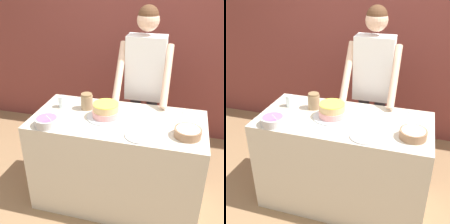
# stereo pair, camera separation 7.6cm
# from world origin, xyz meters

# --- Properties ---
(ground_plane) EXTENTS (14.00, 14.00, 0.00)m
(ground_plane) POSITION_xyz_m (0.00, 0.00, 0.00)
(ground_plane) COLOR #93704C
(wall_back) EXTENTS (10.00, 0.05, 2.60)m
(wall_back) POSITION_xyz_m (0.00, 1.80, 1.30)
(wall_back) COLOR brown
(wall_back) RESTS_ON ground_plane
(counter) EXTENTS (1.51, 0.73, 0.89)m
(counter) POSITION_xyz_m (0.00, 0.36, 0.45)
(counter) COLOR beige
(counter) RESTS_ON ground_plane
(person_baker) EXTENTS (0.52, 0.48, 1.77)m
(person_baker) POSITION_xyz_m (0.13, 0.97, 1.08)
(person_baker) COLOR #2D2D38
(person_baker) RESTS_ON ground_plane
(cake) EXTENTS (0.34, 0.34, 0.13)m
(cake) POSITION_xyz_m (-0.11, 0.37, 0.95)
(cake) COLOR silver
(cake) RESTS_ON counter
(frosting_bowl_purple) EXTENTS (0.20, 0.20, 0.13)m
(frosting_bowl_purple) POSITION_xyz_m (-0.54, 0.10, 0.93)
(frosting_bowl_purple) COLOR silver
(frosting_bowl_purple) RESTS_ON counter
(frosting_bowl_white) EXTENTS (0.21, 0.21, 0.20)m
(frosting_bowl_white) POSITION_xyz_m (0.59, 0.22, 0.93)
(frosting_bowl_white) COLOR #936B4C
(frosting_bowl_white) RESTS_ON counter
(drinking_glass) EXTENTS (0.07, 0.07, 0.11)m
(drinking_glass) POSITION_xyz_m (-0.56, 0.46, 0.95)
(drinking_glass) COLOR silver
(drinking_glass) RESTS_ON counter
(ceramic_plate) EXTENTS (0.24, 0.24, 0.01)m
(ceramic_plate) POSITION_xyz_m (0.23, 0.13, 0.90)
(ceramic_plate) COLOR silver
(ceramic_plate) RESTS_ON counter
(stoneware_jar) EXTENTS (0.11, 0.11, 0.15)m
(stoneware_jar) POSITION_xyz_m (-0.33, 0.49, 0.97)
(stoneware_jar) COLOR #9E7F5B
(stoneware_jar) RESTS_ON counter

